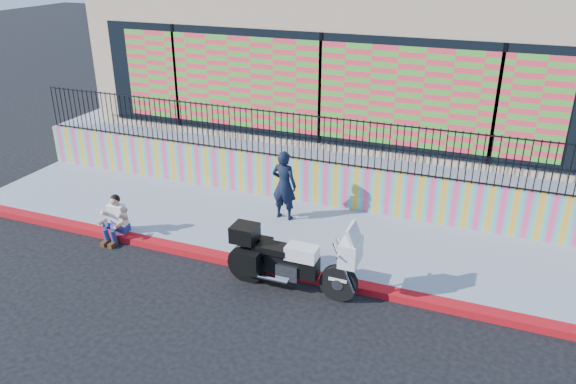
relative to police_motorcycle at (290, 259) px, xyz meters
The scene contains 10 objects.
ground 1.27m from the police_motorcycle, 155.68° to the left, with size 90.00×90.00×0.00m, color black.
red_curb 1.23m from the police_motorcycle, 155.68° to the left, with size 16.00×0.30×0.15m, color #A00B0F.
sidewalk 2.39m from the police_motorcycle, 115.12° to the left, with size 16.00×3.00×0.15m, color gray.
mural_wall 3.82m from the police_motorcycle, 104.88° to the left, with size 16.00×0.20×1.10m, color #F23F74.
metal_fence 4.00m from the police_motorcycle, 104.88° to the left, with size 15.80×0.04×1.20m, color black, non-canonical shape.
elevated_platform 8.85m from the police_motorcycle, 96.37° to the left, with size 16.00×10.00×1.25m, color gray.
storefront_building 9.01m from the police_motorcycle, 96.53° to the left, with size 14.00×8.06×4.00m.
police_motorcycle is the anchor object (origin of this frame).
police_officer 2.84m from the police_motorcycle, 114.15° to the left, with size 0.62×0.41×1.70m, color black.
seated_man 4.41m from the police_motorcycle, behind, with size 0.54×0.71×1.06m.
Camera 1 is at (4.38, -9.11, 6.20)m, focal length 35.00 mm.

